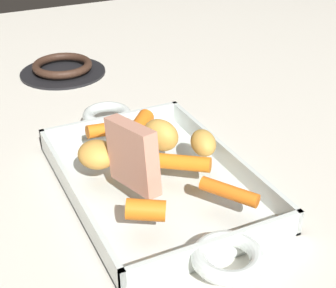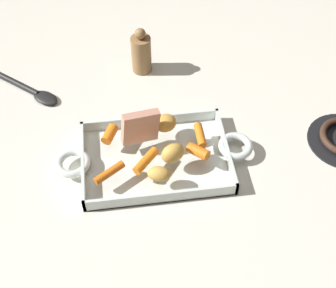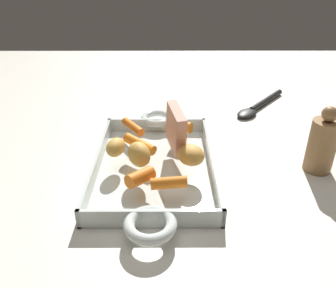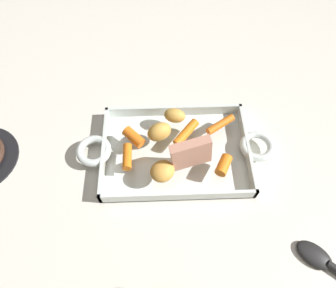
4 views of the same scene
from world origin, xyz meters
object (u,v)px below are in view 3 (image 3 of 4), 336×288
object	(u,v)px
roasting_dish	(154,164)
potato_halved	(116,146)
roast_slice_thin	(176,129)
baby_carrot_southwest	(181,126)
baby_carrot_southeast	(140,144)
potato_near_roast	(191,155)
baby_carrot_northeast	(133,127)
serving_spoon	(258,106)
baby_carrot_northwest	(169,183)
pepper_mill	(323,145)
baby_carrot_center_left	(140,177)
potato_whole	(139,154)

from	to	relation	value
roasting_dish	potato_halved	size ratio (longest dim) A/B	8.96
roast_slice_thin	baby_carrot_southwest	xyz separation A→B (m)	(-0.07, 0.01, -0.03)
baby_carrot_southeast	potato_near_roast	world-z (taller)	potato_near_roast
potato_halved	baby_carrot_northeast	bearing A→B (deg)	167.23
roasting_dish	serving_spoon	xyz separation A→B (m)	(-0.29, 0.27, -0.00)
baby_carrot_northwest	serving_spoon	size ratio (longest dim) A/B	0.29
pepper_mill	baby_carrot_northeast	bearing A→B (deg)	-106.31
baby_carrot_southeast	potato_near_roast	distance (m)	0.11
baby_carrot_center_left	potato_whole	xyz separation A→B (m)	(-0.06, -0.01, 0.01)
baby_carrot_southwest	serving_spoon	xyz separation A→B (m)	(-0.20, 0.21, -0.04)
roast_slice_thin	baby_carrot_northeast	xyz separation A→B (m)	(-0.07, -0.09, -0.03)
potato_halved	pepper_mill	world-z (taller)	pepper_mill
pepper_mill	roasting_dish	bearing A→B (deg)	-90.56
baby_carrot_northeast	potato_near_roast	bearing A→B (deg)	40.87
roasting_dish	potato_whole	xyz separation A→B (m)	(0.03, -0.02, 0.04)
baby_carrot_southwest	roasting_dish	bearing A→B (deg)	-29.65
roasting_dish	potato_halved	xyz separation A→B (m)	(-0.00, -0.07, 0.04)
potato_near_roast	baby_carrot_center_left	bearing A→B (deg)	-55.00
baby_carrot_northwest	serving_spoon	distance (m)	0.46
baby_carrot_northeast	potato_near_roast	distance (m)	0.18
roast_slice_thin	potato_halved	distance (m)	0.12
roast_slice_thin	pepper_mill	distance (m)	0.27
baby_carrot_northeast	baby_carrot_southwest	size ratio (longest dim) A/B	1.63
serving_spoon	potato_near_roast	bearing A→B (deg)	8.34
baby_carrot_northeast	baby_carrot_center_left	bearing A→B (deg)	8.52
baby_carrot_northwest	potato_whole	size ratio (longest dim) A/B	1.08
roasting_dish	baby_carrot_northeast	bearing A→B (deg)	-154.56
potato_halved	baby_carrot_southeast	bearing A→B (deg)	115.98
baby_carrot_northeast	baby_carrot_southeast	xyz separation A→B (m)	(0.08, 0.02, 0.00)
baby_carrot_northeast	baby_carrot_center_left	world-z (taller)	baby_carrot_center_left
pepper_mill	potato_whole	bearing A→B (deg)	-84.54
roasting_dish	potato_near_roast	distance (m)	0.08
roast_slice_thin	baby_carrot_southwest	bearing A→B (deg)	168.69
baby_carrot_northwest	baby_carrot_center_left	xyz separation A→B (m)	(-0.01, -0.05, 0.00)
roasting_dish	baby_carrot_southwest	distance (m)	0.11
baby_carrot_northeast	serving_spoon	size ratio (longest dim) A/B	0.36
baby_carrot_northeast	baby_carrot_northwest	bearing A→B (deg)	20.18
baby_carrot_northwest	potato_whole	world-z (taller)	potato_whole
roast_slice_thin	serving_spoon	world-z (taller)	roast_slice_thin
roasting_dish	potato_near_roast	world-z (taller)	potato_near_roast
baby_carrot_northwest	baby_carrot_center_left	distance (m)	0.05
baby_carrot_northwest	roast_slice_thin	bearing A→B (deg)	174.07
baby_carrot_southwest	baby_carrot_northwest	world-z (taller)	baby_carrot_southwest
baby_carrot_center_left	potato_whole	world-z (taller)	potato_whole
potato_near_roast	serving_spoon	distance (m)	0.38
roast_slice_thin	serving_spoon	size ratio (longest dim) A/B	0.41
potato_whole	potato_halved	bearing A→B (deg)	-129.45
roast_slice_thin	potato_halved	world-z (taller)	roast_slice_thin
baby_carrot_southwest	baby_carrot_northwest	bearing A→B (deg)	-7.79
baby_carrot_northwest	serving_spoon	world-z (taller)	baby_carrot_northwest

